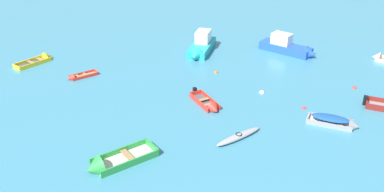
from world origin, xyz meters
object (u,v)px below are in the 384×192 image
(rowboat_grey_outer_left, at_px, (339,122))
(motor_launch_turquoise_center, at_px, (201,46))
(rowboat_white_cluster_inner, at_px, (383,59))
(rowboat_red_distant_center, at_px, (209,105))
(mooring_buoy_near_foreground, at_px, (216,73))
(mooring_buoy_far_field, at_px, (262,93))
(rowboat_yellow_midfield_right, at_px, (42,59))
(mooring_buoy_trailing, at_px, (354,88))
(rowboat_green_back_row_left, at_px, (107,165))
(motor_launch_blue_near_camera, at_px, (289,47))
(mooring_buoy_between_boats_left, at_px, (304,109))
(kayak_grey_foreground_center, at_px, (239,136))
(rowboat_red_far_back, at_px, (76,77))

(rowboat_grey_outer_left, xyz_separation_m, motor_launch_turquoise_center, (-7.55, 15.11, 0.32))
(rowboat_grey_outer_left, xyz_separation_m, rowboat_white_cluster_inner, (9.24, 10.94, -0.13))
(rowboat_red_distant_center, bearing_deg, mooring_buoy_near_foreground, 75.99)
(rowboat_white_cluster_inner, relative_size, mooring_buoy_far_field, 8.67)
(rowboat_red_distant_center, height_order, rowboat_yellow_midfield_right, rowboat_yellow_midfield_right)
(mooring_buoy_near_foreground, bearing_deg, mooring_buoy_far_field, -55.53)
(mooring_buoy_trailing, bearing_deg, rowboat_yellow_midfield_right, 161.32)
(rowboat_grey_outer_left, bearing_deg, mooring_buoy_trailing, 55.38)
(rowboat_white_cluster_inner, relative_size, rowboat_green_back_row_left, 0.78)
(rowboat_red_distant_center, height_order, rowboat_green_back_row_left, rowboat_green_back_row_left)
(rowboat_green_back_row_left, height_order, mooring_buoy_trailing, rowboat_green_back_row_left)
(rowboat_red_distant_center, distance_m, mooring_buoy_near_foreground, 6.52)
(motor_launch_blue_near_camera, height_order, mooring_buoy_far_field, motor_launch_blue_near_camera)
(motor_launch_blue_near_camera, distance_m, mooring_buoy_far_field, 9.69)
(rowboat_white_cluster_inner, bearing_deg, mooring_buoy_near_foreground, -176.53)
(rowboat_grey_outer_left, xyz_separation_m, mooring_buoy_far_field, (-3.91, 5.61, -0.29))
(rowboat_red_distant_center, xyz_separation_m, rowboat_green_back_row_left, (-7.14, -6.63, 0.03))
(rowboat_grey_outer_left, bearing_deg, rowboat_red_distant_center, 156.73)
(rowboat_red_distant_center, relative_size, mooring_buoy_far_field, 8.81)
(rowboat_red_distant_center, bearing_deg, rowboat_white_cluster_inner, 22.39)
(mooring_buoy_trailing, bearing_deg, rowboat_white_cluster_inner, 44.88)
(mooring_buoy_near_foreground, xyz_separation_m, mooring_buoy_trailing, (10.74, -4.40, 0.00))
(rowboat_red_distant_center, bearing_deg, rowboat_yellow_midfield_right, 142.57)
(rowboat_grey_outer_left, height_order, mooring_buoy_far_field, rowboat_grey_outer_left)
(motor_launch_blue_near_camera, relative_size, mooring_buoy_between_boats_left, 15.20)
(kayak_grey_foreground_center, bearing_deg, motor_launch_turquoise_center, 91.26)
(rowboat_green_back_row_left, height_order, mooring_buoy_near_foreground, rowboat_green_back_row_left)
(mooring_buoy_near_foreground, height_order, mooring_buoy_between_boats_left, mooring_buoy_near_foreground)
(motor_launch_blue_near_camera, xyz_separation_m, mooring_buoy_far_field, (-4.95, -8.31, -0.59))
(kayak_grey_foreground_center, xyz_separation_m, mooring_buoy_near_foreground, (0.31, 10.75, -0.17))
(mooring_buoy_near_foreground, relative_size, mooring_buoy_between_boats_left, 1.01)
(rowboat_green_back_row_left, distance_m, mooring_buoy_far_field, 14.52)
(mooring_buoy_trailing, relative_size, mooring_buoy_far_field, 0.87)
(rowboat_white_cluster_inner, distance_m, rowboat_green_back_row_left, 28.49)
(kayak_grey_foreground_center, relative_size, mooring_buoy_near_foreground, 10.34)
(rowboat_white_cluster_inner, height_order, rowboat_red_distant_center, rowboat_white_cluster_inner)
(motor_launch_turquoise_center, distance_m, rowboat_red_far_back, 12.53)
(rowboat_red_distant_center, distance_m, mooring_buoy_far_field, 4.98)
(motor_launch_blue_near_camera, distance_m, mooring_buoy_near_foreground, 8.89)
(rowboat_red_far_back, bearing_deg, mooring_buoy_trailing, -11.32)
(rowboat_red_far_back, height_order, mooring_buoy_between_boats_left, rowboat_red_far_back)
(rowboat_red_far_back, distance_m, mooring_buoy_trailing, 23.35)
(rowboat_green_back_row_left, bearing_deg, mooring_buoy_between_boats_left, 21.87)
(mooring_buoy_far_field, bearing_deg, rowboat_yellow_midfield_right, 154.58)
(mooring_buoy_near_foreground, bearing_deg, rowboat_red_far_back, 179.13)
(rowboat_red_distant_center, height_order, motor_launch_turquoise_center, motor_launch_turquoise_center)
(rowboat_yellow_midfield_right, bearing_deg, rowboat_red_distant_center, -37.43)
(motor_launch_turquoise_center, bearing_deg, rowboat_yellow_midfield_right, -177.89)
(motor_launch_blue_near_camera, bearing_deg, mooring_buoy_near_foreground, -153.55)
(rowboat_grey_outer_left, relative_size, rowboat_red_far_back, 1.31)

